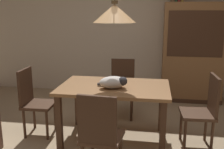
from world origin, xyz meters
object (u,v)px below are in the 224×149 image
cat_sleeping (114,82)px  pendant_lamp (115,13)px  dining_table (114,93)px  chair_left_side (33,99)px  chair_far_back (122,85)px  chair_right_side (204,108)px  chair_near_front (100,133)px  hutch_bookcase (192,55)px

cat_sleeping → pendant_lamp: (-0.01, 0.11, 0.84)m
dining_table → chair_left_side: bearing=-179.9°
chair_far_back → chair_left_side: same height
chair_right_side → chair_near_front: bearing=-142.1°
chair_left_side → cat_sleeping: chair_left_side is taller
chair_far_back → pendant_lamp: pendant_lamp is taller
dining_table → chair_right_side: chair_right_side is taller
pendant_lamp → hutch_bookcase: bearing=57.1°
chair_left_side → hutch_bookcase: bearing=38.6°
chair_near_front → pendant_lamp: size_ratio=0.72×
dining_table → pendant_lamp: 1.01m
chair_far_back → hutch_bookcase: 1.59m
dining_table → hutch_bookcase: size_ratio=0.76×
dining_table → chair_left_side: (-1.13, -0.00, -0.14)m
chair_left_side → chair_right_side: (2.26, 0.01, 0.00)m
cat_sleeping → hutch_bookcase: 2.29m
cat_sleeping → pendant_lamp: bearing=94.5°
chair_right_side → cat_sleeping: chair_right_side is taller
chair_near_front → pendant_lamp: pendant_lamp is taller
dining_table → chair_far_back: (-0.00, 0.88, -0.14)m
chair_near_front → chair_far_back: bearing=89.9°
chair_left_side → hutch_bookcase: 3.00m
chair_far_back → cat_sleeping: (0.01, -0.99, 0.32)m
chair_far_back → cat_sleeping: chair_far_back is taller
chair_near_front → hutch_bookcase: size_ratio=0.50×
chair_near_front → cat_sleeping: (0.01, 0.77, 0.32)m
chair_right_side → cat_sleeping: (-1.12, -0.11, 0.32)m
chair_near_front → cat_sleeping: bearing=88.9°
chair_far_back → chair_near_front: bearing=-90.1°
chair_near_front → cat_sleeping: 0.83m
chair_near_front → hutch_bookcase: 3.01m
dining_table → chair_near_front: size_ratio=1.51×
cat_sleeping → hutch_bookcase: hutch_bookcase is taller
dining_table → chair_right_side: size_ratio=1.51×
chair_right_side → cat_sleeping: bearing=-174.3°
dining_table → pendant_lamp: pendant_lamp is taller
pendant_lamp → hutch_bookcase: pendant_lamp is taller
cat_sleeping → chair_left_side: bearing=174.8°
dining_table → pendant_lamp: bearing=85.2°
chair_near_front → chair_right_side: (1.13, 0.88, 0.00)m
cat_sleeping → hutch_bookcase: (1.19, 1.96, 0.06)m
chair_far_back → cat_sleeping: size_ratio=2.29×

